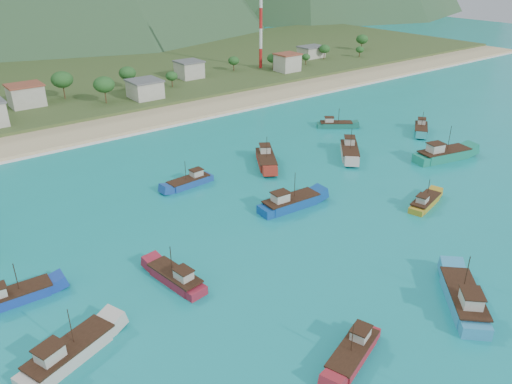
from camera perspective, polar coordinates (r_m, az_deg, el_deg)
ground at (r=76.93m, az=5.01°, el=-7.71°), size 600.00×600.00×0.00m
beach at (r=139.78m, az=-17.37°, el=6.92°), size 400.00×18.00×1.20m
land at (r=196.45m, az=-24.05°, el=11.10°), size 400.00×110.00×2.40m
surf_line at (r=131.30m, az=-15.84°, el=5.94°), size 400.00×2.50×0.08m
village at (r=160.97m, az=-20.46°, el=10.57°), size 210.87×26.19×7.07m
vegetation at (r=159.53m, az=-22.22°, el=10.37°), size 277.44×25.19×8.62m
radio_tower at (r=197.22m, az=0.56°, el=20.31°), size 1.20×1.20×44.26m
boat_0 at (r=63.56m, az=-20.61°, el=-16.92°), size 12.32×7.40×7.00m
boat_2 at (r=120.09m, az=20.58°, el=3.97°), size 14.49×7.17×8.22m
boat_7 at (r=137.68m, az=18.33°, el=6.82°), size 10.06×8.45×6.05m
boat_9 at (r=110.21m, az=1.17°, el=3.66°), size 9.30×12.07×7.09m
boat_10 at (r=72.31m, az=-9.13°, el=-9.73°), size 4.49×10.56×6.04m
boat_12 at (r=61.30m, az=11.04°, el=-17.59°), size 10.28×5.93×5.83m
boat_13 at (r=100.83m, az=-7.62°, el=1.11°), size 10.03×3.58×5.82m
boat_14 at (r=75.32m, az=-25.91°, el=-10.74°), size 10.47×3.47×6.12m
boat_21 at (r=117.03m, az=10.64°, el=4.56°), size 10.95×11.34×7.19m
boat_22 at (r=136.07m, az=9.06°, el=7.57°), size 9.21×7.98×5.59m
boat_23 at (r=72.45m, az=22.65°, el=-11.33°), size 11.61×11.77×7.54m
boat_25 at (r=91.25m, az=3.91°, el=-1.29°), size 12.37×4.33×7.19m
boat_26 at (r=96.99m, az=18.74°, el=-1.19°), size 9.71×5.02×5.51m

